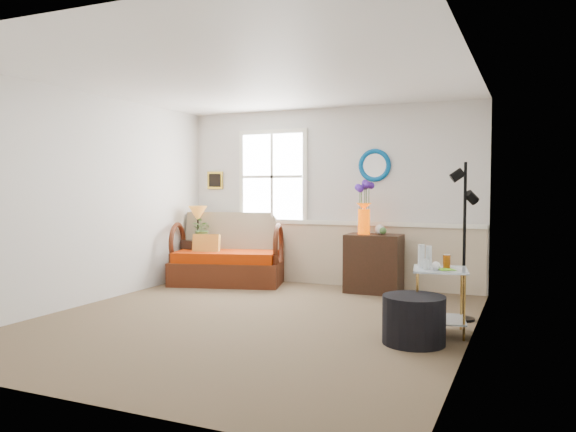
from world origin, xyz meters
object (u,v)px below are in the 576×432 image
at_px(cabinet, 374,263).
at_px(ottoman, 414,320).
at_px(floor_lamp, 464,242).
at_px(side_table, 440,301).
at_px(lamp_stand, 197,260).
at_px(loveseat, 228,249).

height_order(cabinet, ottoman, cabinet).
bearing_deg(floor_lamp, side_table, -119.56).
relative_size(lamp_stand, floor_lamp, 0.36).
bearing_deg(side_table, ottoman, -109.98).
bearing_deg(side_table, cabinet, 122.02).
bearing_deg(ottoman, loveseat, 146.34).
relative_size(cabinet, floor_lamp, 0.47).
relative_size(lamp_stand, side_table, 0.96).
height_order(loveseat, lamp_stand, loveseat).
bearing_deg(cabinet, loveseat, -175.84).
distance_m(loveseat, lamp_stand, 0.63).
distance_m(loveseat, ottoman, 3.83).
bearing_deg(floor_lamp, loveseat, 147.18).
relative_size(loveseat, cabinet, 2.01).
height_order(lamp_stand, floor_lamp, floor_lamp).
bearing_deg(lamp_stand, floor_lamp, -14.67).
relative_size(lamp_stand, ottoman, 1.08).
bearing_deg(cabinet, side_table, -58.87).
bearing_deg(lamp_stand, loveseat, -7.31).
bearing_deg(lamp_stand, side_table, -23.85).
distance_m(floor_lamp, ottoman, 1.33).
xyz_separation_m(side_table, ottoman, (-0.16, -0.45, -0.10)).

